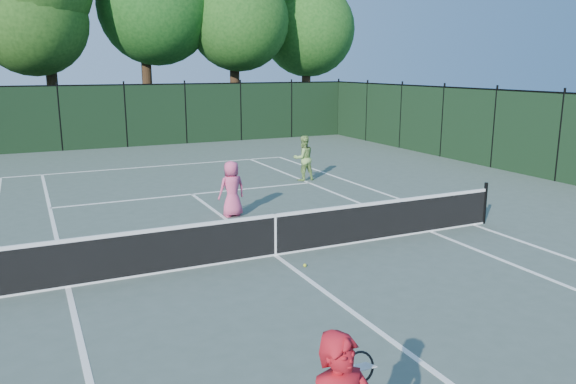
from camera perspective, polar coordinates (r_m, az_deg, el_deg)
name	(u,v)px	position (r m, az deg, el deg)	size (l,w,h in m)	color
ground	(275,255)	(11.94, -1.29, -6.46)	(90.00, 90.00, 0.00)	#48574E
sideline_doubles_right	(474,225)	(14.93, 18.35, -3.17)	(0.10, 23.77, 0.01)	white
sideline_singles_left	(68,287)	(11.04, -21.46, -9.00)	(0.10, 23.77, 0.01)	white
sideline_singles_right	(430,231)	(14.04, 14.27, -3.90)	(0.10, 23.77, 0.01)	white
baseline_far	(154,166)	(23.00, -13.43, 2.55)	(10.97, 0.10, 0.01)	white
service_line_far	(192,194)	(17.77, -9.72, -0.22)	(8.23, 0.10, 0.01)	white
center_service_line	(275,255)	(11.94, -1.29, -6.45)	(0.10, 12.80, 0.01)	white
tennis_net	(275,234)	(11.80, -1.31, -4.27)	(11.69, 0.09, 1.06)	black
fence_far	(126,116)	(28.78, -16.17, 7.38)	(24.00, 0.05, 3.00)	black
tree_5	(307,3)	(36.60, 1.91, 18.64)	(5.80, 5.80, 12.23)	black
player_pink	(232,189)	(14.89, -5.73, 0.33)	(0.77, 0.55, 1.49)	#E04F7E
player_green	(303,158)	(19.53, 1.57, 3.46)	(0.79, 0.63, 1.57)	#8AB65B
loose_ball_midcourt	(305,265)	(11.28, 1.73, -7.46)	(0.07, 0.07, 0.07)	#BCCD2A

